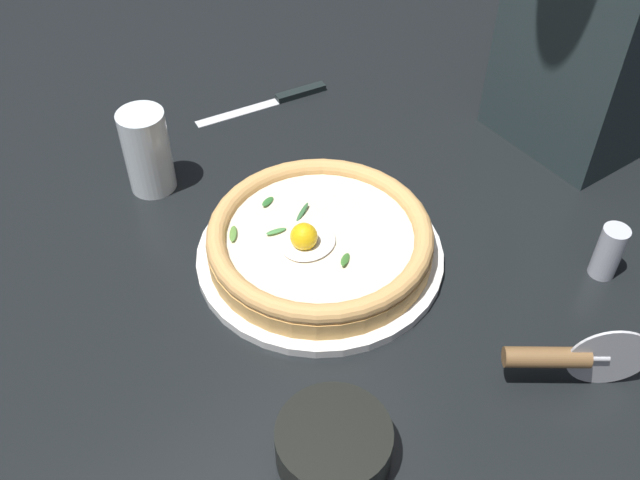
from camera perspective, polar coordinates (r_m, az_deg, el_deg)
name	(u,v)px	position (r m, az deg, el deg)	size (l,w,h in m)	color
ground_plane	(294,277)	(0.90, -2.06, -2.95)	(2.40, 2.40, 0.03)	black
pizza_plate	(320,255)	(0.90, 0.00, -1.17)	(0.31, 0.31, 0.01)	white
pizza	(320,239)	(0.88, -0.02, 0.08)	(0.28, 0.28, 0.06)	#E1A85A
side_bowl	(334,444)	(0.73, 1.08, -15.79)	(0.11, 0.11, 0.04)	black
pizza_cutter	(569,357)	(0.80, 19.03, -8.75)	(0.12, 0.11, 0.09)	silver
table_knife	(281,99)	(1.17, -3.06, 11.07)	(0.22, 0.08, 0.01)	silver
drinking_glass	(148,156)	(1.00, -13.39, 6.44)	(0.06, 0.06, 0.12)	silver
pepper_shaker	(609,252)	(0.93, 21.80, -0.87)	(0.03, 0.03, 0.07)	silver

